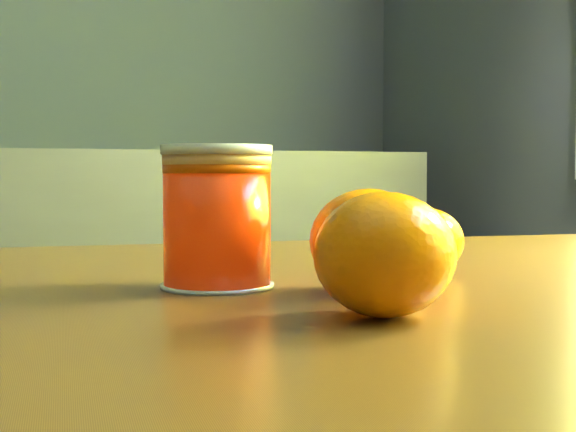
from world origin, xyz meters
name	(u,v)px	position (x,y,z in m)	size (l,w,h in m)	color
juice_glass	(217,218)	(0.82, 0.03, 0.82)	(0.07, 0.07, 0.09)	red
orange_front	(369,241)	(0.90, -0.02, 0.81)	(0.07, 0.07, 0.06)	orange
orange_back	(426,241)	(0.98, 0.05, 0.80)	(0.06, 0.06, 0.05)	orange
orange_extra	(384,254)	(0.87, -0.10, 0.81)	(0.07, 0.07, 0.06)	orange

